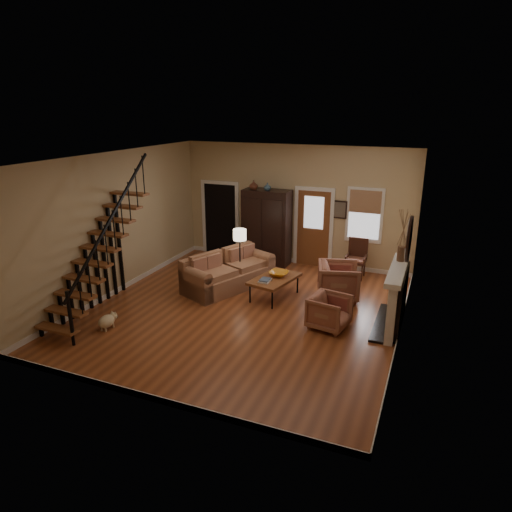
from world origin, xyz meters
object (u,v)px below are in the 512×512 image
at_px(side_chair, 356,259).
at_px(armchair_left, 329,312).
at_px(armchair_right, 339,281).
at_px(sofa, 229,271).
at_px(coffee_table, 274,288).
at_px(armoire, 267,227).
at_px(floor_lamp, 240,257).

bearing_deg(side_chair, armchair_left, -89.25).
xyz_separation_m(armchair_right, side_chair, (0.12, 1.50, 0.08)).
bearing_deg(armchair_left, sofa, 77.28).
distance_m(armchair_right, side_chair, 1.51).
xyz_separation_m(coffee_table, side_chair, (1.50, 2.03, 0.26)).
xyz_separation_m(armoire, floor_lamp, (-0.05, -1.72, -0.34)).
distance_m(armoire, floor_lamp, 1.76).
height_order(armchair_right, side_chair, side_chair).
xyz_separation_m(armoire, armchair_right, (2.43, -1.70, -0.62)).
distance_m(sofa, coffee_table, 1.27).
relative_size(sofa, armchair_right, 2.44).
xyz_separation_m(armoire, coffee_table, (1.05, -2.23, -0.80)).
bearing_deg(sofa, coffee_table, 15.95).
relative_size(armoire, armchair_left, 2.78).
xyz_separation_m(armchair_right, floor_lamp, (-2.48, -0.02, 0.28)).
bearing_deg(floor_lamp, armoire, 88.36).
relative_size(armoire, sofa, 0.92).
height_order(coffee_table, armchair_left, armchair_left).
bearing_deg(armchair_left, floor_lamp, 70.22).
bearing_deg(armoire, armchair_right, -35.03).
relative_size(coffee_table, armchair_right, 1.38).
bearing_deg(sofa, floor_lamp, 90.01).
bearing_deg(armoire, armchair_left, -51.37).
xyz_separation_m(sofa, armchair_left, (2.79, -1.18, -0.08)).
xyz_separation_m(coffee_table, floor_lamp, (-1.10, 0.50, 0.46)).
height_order(armchair_right, floor_lamp, floor_lamp).
relative_size(coffee_table, armchair_left, 1.70).
distance_m(armchair_left, floor_lamp, 3.07).
bearing_deg(side_chair, sofa, -145.82).
bearing_deg(coffee_table, floor_lamp, 155.32).
bearing_deg(armoire, floor_lamp, -91.64).
distance_m(armoire, sofa, 2.17).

